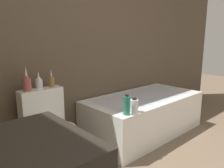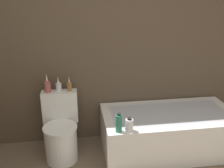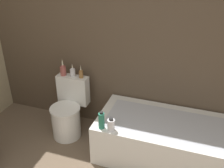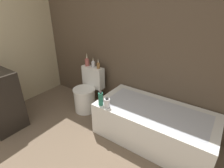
% 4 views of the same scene
% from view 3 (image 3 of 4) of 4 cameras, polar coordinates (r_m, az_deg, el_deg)
% --- Properties ---
extents(wall_back_tiled, '(6.40, 0.06, 2.60)m').
position_cam_3_polar(wall_back_tiled, '(3.15, 0.33, 11.06)').
color(wall_back_tiled, brown).
rests_on(wall_back_tiled, ground_plane).
extents(bathtub, '(1.56, 0.78, 0.49)m').
position_cam_3_polar(bathtub, '(3.12, 11.65, -11.82)').
color(bathtub, white).
rests_on(bathtub, ground).
extents(toilet, '(0.41, 0.52, 0.74)m').
position_cam_3_polar(toilet, '(3.44, -9.51, -6.13)').
color(toilet, white).
rests_on(toilet, ground).
extents(vase_gold, '(0.08, 0.08, 0.23)m').
position_cam_3_polar(vase_gold, '(3.38, -10.62, 3.11)').
color(vase_gold, '#994C47').
rests_on(vase_gold, toilet).
extents(vase_silver, '(0.07, 0.07, 0.17)m').
position_cam_3_polar(vase_silver, '(3.35, -8.58, 2.70)').
color(vase_silver, silver).
rests_on(vase_silver, toilet).
extents(vase_bronze, '(0.05, 0.05, 0.18)m').
position_cam_3_polar(vase_bronze, '(3.29, -6.78, 2.33)').
color(vase_bronze, olive).
rests_on(vase_bronze, toilet).
extents(shampoo_bottle_tall, '(0.07, 0.07, 0.20)m').
position_cam_3_polar(shampoo_bottle_tall, '(2.79, -2.31, -7.94)').
color(shampoo_bottle_tall, '#267259').
rests_on(shampoo_bottle_tall, bathtub).
extents(shampoo_bottle_short, '(0.08, 0.08, 0.15)m').
position_cam_3_polar(shampoo_bottle_short, '(2.77, -0.22, -8.85)').
color(shampoo_bottle_short, silver).
rests_on(shampoo_bottle_short, bathtub).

